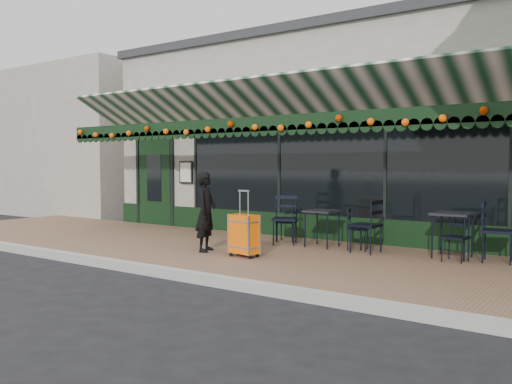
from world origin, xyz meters
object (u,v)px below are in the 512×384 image
Objects in this scene: suitcase at (244,235)px; chair_a_right at (498,232)px; chair_b_front at (285,220)px; woman at (206,211)px; chair_a_front at (455,238)px; chair_b_right at (358,229)px; cafe_table_a at (453,217)px; chair_a_left at (366,226)px; cafe_table_b at (322,214)px; chair_b_left at (287,222)px.

suitcase reaches higher than chair_a_right.
suitcase is 1.17× the size of chair_b_front.
woman is 0.97m from suitcase.
chair_b_right is at bearing 178.88° from chair_a_front.
cafe_table_a is 0.79× the size of chair_b_front.
chair_a_left is 1.53m from chair_a_front.
woman is 2.83m from chair_a_left.
chair_b_right is (-2.32, -0.16, -0.11)m from chair_a_right.
chair_b_right is at bearing 0.70° from cafe_table_b.
chair_b_right is at bearing 86.22° from chair_a_right.
woman is 1.99m from chair_b_left.
chair_b_front is (-3.24, 0.07, 0.10)m from chair_a_front.
chair_a_right is at bearing 71.35° from chair_b_left.
suitcase is (0.90, -0.08, -0.34)m from woman.
chair_a_front is at bearing -26.40° from chair_b_front.
chair_a_left is (1.48, 1.58, 0.10)m from suitcase.
chair_a_left is at bearing 60.19° from chair_b_left.
chair_b_left is at bearing 90.94° from chair_b_front.
cafe_table_b is 0.71× the size of chair_a_right.
chair_a_left is at bearing -144.74° from chair_b_right.
suitcase is 2.02m from chair_b_left.
chair_b_front reaches higher than chair_a_left.
woman is 1.28× the size of suitcase.
chair_a_left is 2.11m from chair_a_right.
woman is 1.46× the size of chair_a_right.
cafe_table_b is (1.43, 1.67, -0.09)m from woman.
chair_b_left is 1.67m from chair_b_right.
chair_b_right is (1.65, -0.23, -0.00)m from chair_b_left.
woman is 1.71m from chair_b_front.
cafe_table_a is at bearing 107.48° from chair_a_left.
cafe_table_a is 0.99× the size of chair_a_front.
cafe_table_b is 3.05m from chair_a_right.
chair_a_right is 3.81m from chair_b_front.
cafe_table_a is (2.87, 1.92, 0.31)m from suitcase.
suitcase is 1.61× the size of cafe_table_b.
chair_b_right reaches higher than cafe_table_b.
chair_a_front is (-0.56, -0.34, -0.10)m from chair_a_right.
cafe_table_a is 1.09× the size of cafe_table_b.
suitcase reaches higher than chair_a_left.
chair_b_left is at bearing 81.38° from chair_a_right.
chair_b_front is at bearing -174.90° from cafe_table_a.
woman reaches higher than chair_a_right.
woman is 1.87× the size of chair_b_right.
woman is at bearing -54.23° from chair_a_left.
chair_b_left is (0.51, 1.90, -0.33)m from woman.
chair_b_front is at bearing 77.85° from chair_b_right.
chair_a_right is (4.47, 1.83, -0.23)m from woman.
suitcase is 3.40m from chair_a_front.
chair_a_left is at bearing -10.20° from cafe_table_b.
chair_a_left is at bearing -175.27° from chair_a_front.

